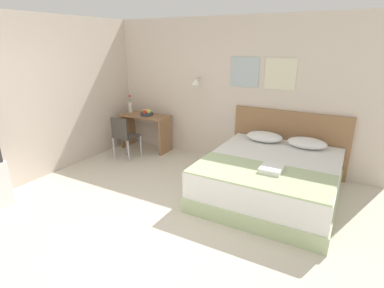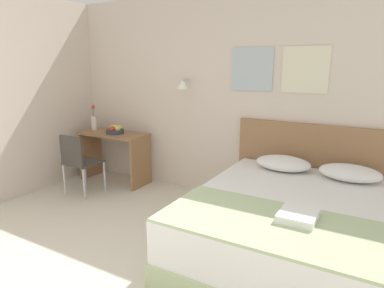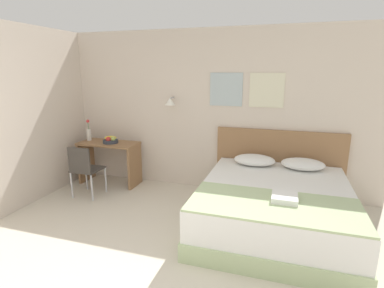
# 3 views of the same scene
# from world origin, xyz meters

# --- Properties ---
(ground_plane) EXTENTS (24.00, 24.00, 0.00)m
(ground_plane) POSITION_xyz_m (0.00, 0.00, 0.00)
(ground_plane) COLOR beige
(wall_back) EXTENTS (5.54, 0.31, 2.65)m
(wall_back) POSITION_xyz_m (0.01, 2.99, 1.33)
(wall_back) COLOR beige
(wall_back) RESTS_ON ground_plane
(bed) EXTENTS (1.85, 2.10, 0.59)m
(bed) POSITION_xyz_m (1.23, 1.85, 0.29)
(bed) COLOR #B2C693
(bed) RESTS_ON ground_plane
(headboard) EXTENTS (1.97, 0.06, 1.09)m
(headboard) POSITION_xyz_m (1.23, 2.93, 0.55)
(headboard) COLOR #8E6642
(headboard) RESTS_ON ground_plane
(pillow_left) EXTENTS (0.62, 0.42, 0.16)m
(pillow_left) POSITION_xyz_m (0.88, 2.64, 0.67)
(pillow_left) COLOR white
(pillow_left) RESTS_ON bed
(pillow_right) EXTENTS (0.62, 0.42, 0.16)m
(pillow_right) POSITION_xyz_m (1.57, 2.64, 0.67)
(pillow_right) COLOR white
(pillow_right) RESTS_ON bed
(throw_blanket) EXTENTS (1.80, 0.84, 0.02)m
(throw_blanket) POSITION_xyz_m (1.23, 1.24, 0.60)
(throw_blanket) COLOR #B2C693
(throw_blanket) RESTS_ON bed
(folded_towel_near_foot) EXTENTS (0.28, 0.31, 0.06)m
(folded_towel_near_foot) POSITION_xyz_m (1.34, 1.39, 0.64)
(folded_towel_near_foot) COLOR white
(folded_towel_near_foot) RESTS_ON throw_blanket
(desk) EXTENTS (1.04, 0.49, 0.76)m
(desk) POSITION_xyz_m (-1.67, 2.64, 0.52)
(desk) COLOR #8E6642
(desk) RESTS_ON ground_plane
(desk_chair) EXTENTS (0.42, 0.42, 0.85)m
(desk_chair) POSITION_xyz_m (-1.71, 1.97, 0.50)
(desk_chair) COLOR #3D3833
(desk_chair) RESTS_ON ground_plane
(fruit_bowl) EXTENTS (0.27, 0.26, 0.12)m
(fruit_bowl) POSITION_xyz_m (-1.61, 2.62, 0.81)
(fruit_bowl) COLOR #333842
(fruit_bowl) RESTS_ON desk
(flower_vase) EXTENTS (0.08, 0.08, 0.38)m
(flower_vase) POSITION_xyz_m (-2.10, 2.68, 0.89)
(flower_vase) COLOR silver
(flower_vase) RESTS_ON desk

